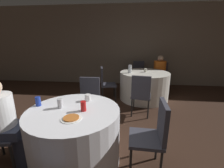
{
  "coord_description": "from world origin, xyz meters",
  "views": [
    {
      "loc": [
        0.52,
        -1.5,
        1.57
      ],
      "look_at": [
        0.26,
        0.98,
        0.85
      ],
      "focal_mm": 24.0,
      "sensor_mm": 36.0,
      "label": 1
    }
  ],
  "objects_px": {
    "person_white_shirt": "(6,123)",
    "bottle_far": "(130,69)",
    "chair_near_north": "(89,97)",
    "person_orange_shirt": "(158,73)",
    "soda_can_red": "(83,106)",
    "soda_can_silver": "(60,103)",
    "table_near": "(75,136)",
    "chair_near_east": "(154,131)",
    "chair_far_north": "(139,72)",
    "pizza_plate_near": "(71,118)",
    "chair_far_west": "(105,81)",
    "chair_far_south": "(141,92)",
    "soda_can_blue": "(38,101)",
    "chair_far_northeast": "(160,74)",
    "table_far": "(144,86)"
  },
  "relations": [
    {
      "from": "person_white_shirt",
      "to": "bottle_far",
      "type": "height_order",
      "value": "person_white_shirt"
    },
    {
      "from": "chair_near_north",
      "to": "person_orange_shirt",
      "type": "xyz_separation_m",
      "value": [
        1.7,
        2.21,
        0.05
      ]
    },
    {
      "from": "soda_can_red",
      "to": "soda_can_silver",
      "type": "xyz_separation_m",
      "value": [
        -0.32,
        0.05,
        0.0
      ]
    },
    {
      "from": "soda_can_silver",
      "to": "bottle_far",
      "type": "distance_m",
      "value": 2.46
    },
    {
      "from": "table_near",
      "to": "chair_near_north",
      "type": "distance_m",
      "value": 1.01
    },
    {
      "from": "chair_near_east",
      "to": "person_white_shirt",
      "type": "bearing_deg",
      "value": 95.26
    },
    {
      "from": "chair_far_north",
      "to": "pizza_plate_near",
      "type": "relative_size",
      "value": 3.93
    },
    {
      "from": "soda_can_red",
      "to": "chair_near_north",
      "type": "bearing_deg",
      "value": 100.68
    },
    {
      "from": "soda_can_red",
      "to": "soda_can_silver",
      "type": "distance_m",
      "value": 0.32
    },
    {
      "from": "chair_far_north",
      "to": "person_orange_shirt",
      "type": "relative_size",
      "value": 0.79
    },
    {
      "from": "chair_near_east",
      "to": "chair_far_west",
      "type": "xyz_separation_m",
      "value": [
        -0.93,
        2.25,
        0.0
      ]
    },
    {
      "from": "chair_near_north",
      "to": "person_orange_shirt",
      "type": "bearing_deg",
      "value": -130.78
    },
    {
      "from": "chair_near_east",
      "to": "soda_can_silver",
      "type": "height_order",
      "value": "chair_near_east"
    },
    {
      "from": "person_white_shirt",
      "to": "pizza_plate_near",
      "type": "height_order",
      "value": "person_white_shirt"
    },
    {
      "from": "pizza_plate_near",
      "to": "bottle_far",
      "type": "relative_size",
      "value": 1.11
    },
    {
      "from": "chair_far_north",
      "to": "person_orange_shirt",
      "type": "bearing_deg",
      "value": 148.25
    },
    {
      "from": "chair_near_north",
      "to": "person_white_shirt",
      "type": "relative_size",
      "value": 0.79
    },
    {
      "from": "chair_far_south",
      "to": "bottle_far",
      "type": "xyz_separation_m",
      "value": [
        -0.23,
        0.96,
        0.32
      ]
    },
    {
      "from": "chair_far_north",
      "to": "soda_can_silver",
      "type": "xyz_separation_m",
      "value": [
        -1.23,
        -3.48,
        0.27
      ]
    },
    {
      "from": "chair_far_south",
      "to": "person_orange_shirt",
      "type": "height_order",
      "value": "person_orange_shirt"
    },
    {
      "from": "chair_near_east",
      "to": "soda_can_silver",
      "type": "distance_m",
      "value": 1.21
    },
    {
      "from": "soda_can_red",
      "to": "soda_can_silver",
      "type": "relative_size",
      "value": 1.0
    },
    {
      "from": "table_near",
      "to": "person_orange_shirt",
      "type": "relative_size",
      "value": 1.01
    },
    {
      "from": "chair_near_east",
      "to": "soda_can_blue",
      "type": "height_order",
      "value": "chair_near_east"
    },
    {
      "from": "chair_far_northeast",
      "to": "person_orange_shirt",
      "type": "bearing_deg",
      "value": 90.0
    },
    {
      "from": "chair_far_northeast",
      "to": "person_orange_shirt",
      "type": "distance_m",
      "value": 0.16
    },
    {
      "from": "soda_can_red",
      "to": "bottle_far",
      "type": "height_order",
      "value": "bottle_far"
    },
    {
      "from": "table_near",
      "to": "table_far",
      "type": "xyz_separation_m",
      "value": [
        1.12,
        2.43,
        0.0
      ]
    },
    {
      "from": "table_near",
      "to": "table_far",
      "type": "height_order",
      "value": "same"
    },
    {
      "from": "person_orange_shirt",
      "to": "soda_can_silver",
      "type": "bearing_deg",
      "value": 94.37
    },
    {
      "from": "table_far",
      "to": "person_white_shirt",
      "type": "xyz_separation_m",
      "value": [
        -1.95,
        -2.57,
        0.22
      ]
    },
    {
      "from": "person_orange_shirt",
      "to": "pizza_plate_near",
      "type": "height_order",
      "value": "person_orange_shirt"
    },
    {
      "from": "soda_can_silver",
      "to": "person_orange_shirt",
      "type": "bearing_deg",
      "value": 59.92
    },
    {
      "from": "person_orange_shirt",
      "to": "soda_can_silver",
      "type": "xyz_separation_m",
      "value": [
        -1.83,
        -3.16,
        0.22
      ]
    },
    {
      "from": "table_far",
      "to": "person_orange_shirt",
      "type": "height_order",
      "value": "person_orange_shirt"
    },
    {
      "from": "chair_near_east",
      "to": "chair_far_northeast",
      "type": "xyz_separation_m",
      "value": [
        0.74,
        3.36,
        0.0
      ]
    },
    {
      "from": "pizza_plate_near",
      "to": "chair_far_northeast",
      "type": "bearing_deg",
      "value": 64.62
    },
    {
      "from": "chair_far_northeast",
      "to": "chair_far_west",
      "type": "relative_size",
      "value": 1.0
    },
    {
      "from": "person_white_shirt",
      "to": "table_far",
      "type": "bearing_deg",
      "value": 133.41
    },
    {
      "from": "chair_near_north",
      "to": "soda_can_blue",
      "type": "height_order",
      "value": "chair_near_north"
    },
    {
      "from": "table_far",
      "to": "chair_far_west",
      "type": "bearing_deg",
      "value": -168.14
    },
    {
      "from": "chair_far_northeast",
      "to": "person_white_shirt",
      "type": "relative_size",
      "value": 0.79
    },
    {
      "from": "chair_far_south",
      "to": "chair_near_east",
      "type": "bearing_deg",
      "value": -78.88
    },
    {
      "from": "chair_far_west",
      "to": "soda_can_blue",
      "type": "height_order",
      "value": "chair_far_west"
    },
    {
      "from": "table_near",
      "to": "chair_far_north",
      "type": "distance_m",
      "value": 3.67
    },
    {
      "from": "chair_near_north",
      "to": "pizza_plate_near",
      "type": "height_order",
      "value": "chair_near_north"
    },
    {
      "from": "soda_can_red",
      "to": "person_orange_shirt",
      "type": "bearing_deg",
      "value": 64.77
    },
    {
      "from": "chair_far_north",
      "to": "person_white_shirt",
      "type": "bearing_deg",
      "value": 58.66
    },
    {
      "from": "chair_far_north",
      "to": "person_white_shirt",
      "type": "distance_m",
      "value": 4.1
    },
    {
      "from": "person_white_shirt",
      "to": "person_orange_shirt",
      "type": "bearing_deg",
      "value": 134.01
    }
  ]
}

